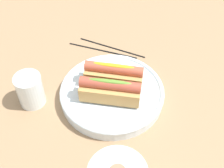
{
  "coord_description": "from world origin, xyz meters",
  "views": [
    {
      "loc": [
        0.04,
        0.5,
        0.63
      ],
      "look_at": [
        0.02,
        -0.01,
        0.06
      ],
      "focal_mm": 48.54,
      "sensor_mm": 36.0,
      "label": 1
    }
  ],
  "objects_px": {
    "chopstick_near": "(102,50)",
    "chopstick_far": "(112,47)",
    "hotdog_front": "(114,74)",
    "serving_bowl": "(112,93)",
    "hotdog_back": "(110,90)",
    "water_glass": "(30,91)"
  },
  "relations": [
    {
      "from": "serving_bowl",
      "to": "chopstick_near",
      "type": "relative_size",
      "value": 1.25
    },
    {
      "from": "serving_bowl",
      "to": "hotdog_front",
      "type": "height_order",
      "value": "hotdog_front"
    },
    {
      "from": "serving_bowl",
      "to": "water_glass",
      "type": "relative_size",
      "value": 3.04
    },
    {
      "from": "hotdog_front",
      "to": "chopstick_near",
      "type": "height_order",
      "value": "hotdog_front"
    },
    {
      "from": "hotdog_front",
      "to": "chopstick_far",
      "type": "distance_m",
      "value": 0.18
    },
    {
      "from": "chopstick_near",
      "to": "hotdog_front",
      "type": "bearing_deg",
      "value": 120.04
    },
    {
      "from": "hotdog_front",
      "to": "water_glass",
      "type": "bearing_deg",
      "value": 7.42
    },
    {
      "from": "hotdog_front",
      "to": "hotdog_back",
      "type": "distance_m",
      "value": 0.05
    },
    {
      "from": "chopstick_near",
      "to": "chopstick_far",
      "type": "distance_m",
      "value": 0.03
    },
    {
      "from": "hotdog_back",
      "to": "chopstick_far",
      "type": "relative_size",
      "value": 0.71
    },
    {
      "from": "hotdog_front",
      "to": "serving_bowl",
      "type": "bearing_deg",
      "value": 77.38
    },
    {
      "from": "water_glass",
      "to": "serving_bowl",
      "type": "bearing_deg",
      "value": -179.68
    },
    {
      "from": "serving_bowl",
      "to": "hotdog_back",
      "type": "relative_size",
      "value": 1.74
    },
    {
      "from": "chopstick_near",
      "to": "water_glass",
      "type": "bearing_deg",
      "value": 66.19
    },
    {
      "from": "hotdog_front",
      "to": "water_glass",
      "type": "relative_size",
      "value": 1.75
    },
    {
      "from": "water_glass",
      "to": "chopstick_far",
      "type": "relative_size",
      "value": 0.41
    },
    {
      "from": "serving_bowl",
      "to": "water_glass",
      "type": "xyz_separation_m",
      "value": [
        0.21,
        0.0,
        0.02
      ]
    },
    {
      "from": "serving_bowl",
      "to": "water_glass",
      "type": "bearing_deg",
      "value": 0.32
    },
    {
      "from": "hotdog_back",
      "to": "water_glass",
      "type": "height_order",
      "value": "hotdog_back"
    },
    {
      "from": "chopstick_far",
      "to": "hotdog_back",
      "type": "bearing_deg",
      "value": 112.9
    },
    {
      "from": "water_glass",
      "to": "chopstick_near",
      "type": "bearing_deg",
      "value": -134.77
    },
    {
      "from": "water_glass",
      "to": "chopstick_far",
      "type": "height_order",
      "value": "water_glass"
    }
  ]
}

